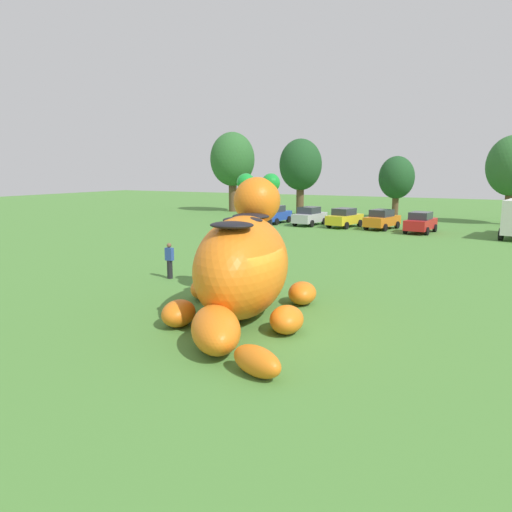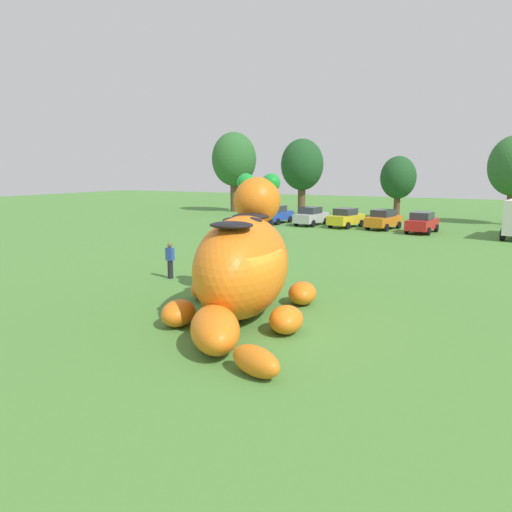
# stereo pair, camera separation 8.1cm
# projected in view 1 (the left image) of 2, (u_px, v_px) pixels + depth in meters

# --- Properties ---
(ground_plane) EXTENTS (160.00, 160.00, 0.00)m
(ground_plane) POSITION_uv_depth(u_px,v_px,m) (261.00, 326.00, 16.15)
(ground_plane) COLOR #4C8438
(giant_inflatable_creature) EXTENTS (6.93, 8.93, 4.98)m
(giant_inflatable_creature) POSITION_uv_depth(u_px,v_px,m) (243.00, 264.00, 17.22)
(giant_inflatable_creature) COLOR orange
(giant_inflatable_creature) RESTS_ON ground
(car_blue) EXTENTS (2.09, 4.17, 1.72)m
(car_blue) POSITION_uv_depth(u_px,v_px,m) (275.00, 214.00, 46.92)
(car_blue) COLOR #2347B7
(car_blue) RESTS_ON ground
(car_silver) EXTENTS (2.23, 4.24, 1.72)m
(car_silver) POSITION_uv_depth(u_px,v_px,m) (310.00, 216.00, 45.24)
(car_silver) COLOR #B7BABF
(car_silver) RESTS_ON ground
(car_yellow) EXTENTS (2.50, 4.34, 1.72)m
(car_yellow) POSITION_uv_depth(u_px,v_px,m) (345.00, 218.00, 43.70)
(car_yellow) COLOR yellow
(car_yellow) RESTS_ON ground
(car_orange) EXTENTS (2.52, 4.35, 1.72)m
(car_orange) POSITION_uv_depth(u_px,v_px,m) (382.00, 219.00, 42.26)
(car_orange) COLOR orange
(car_orange) RESTS_ON ground
(car_red) EXTENTS (2.24, 4.25, 1.72)m
(car_red) POSITION_uv_depth(u_px,v_px,m) (421.00, 222.00, 39.84)
(car_red) COLOR red
(car_red) RESTS_ON ground
(tree_far_left) EXTENTS (5.42, 5.42, 9.62)m
(tree_far_left) POSITION_uv_depth(u_px,v_px,m) (232.00, 160.00, 59.47)
(tree_far_left) COLOR brown
(tree_far_left) RESTS_ON ground
(tree_left) EXTENTS (4.83, 4.83, 8.58)m
(tree_left) POSITION_uv_depth(u_px,v_px,m) (301.00, 165.00, 55.49)
(tree_left) COLOR brown
(tree_left) RESTS_ON ground
(tree_mid_left) EXTENTS (3.67, 3.67, 6.52)m
(tree_mid_left) POSITION_uv_depth(u_px,v_px,m) (397.00, 178.00, 50.76)
(tree_mid_left) COLOR brown
(tree_mid_left) RESTS_ON ground
(spectator_near_inflatable) EXTENTS (0.38, 0.26, 1.71)m
(spectator_near_inflatable) POSITION_uv_depth(u_px,v_px,m) (269.00, 228.00, 36.13)
(spectator_near_inflatable) COLOR black
(spectator_near_inflatable) RESTS_ON ground
(spectator_mid_field) EXTENTS (0.38, 0.26, 1.71)m
(spectator_mid_field) POSITION_uv_depth(u_px,v_px,m) (170.00, 261.00, 23.12)
(spectator_mid_field) COLOR black
(spectator_mid_field) RESTS_ON ground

